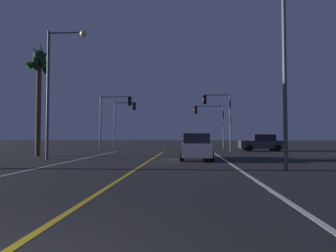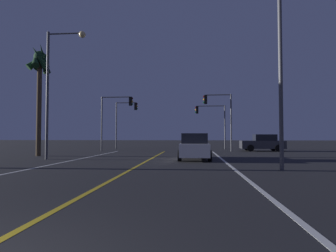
# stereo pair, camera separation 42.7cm
# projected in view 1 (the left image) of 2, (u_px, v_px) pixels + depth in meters

# --- Properties ---
(lane_edge_right) EXTENTS (0.16, 31.43, 0.01)m
(lane_edge_right) POSITION_uv_depth(u_px,v_px,m) (244.00, 173.00, 11.67)
(lane_edge_right) COLOR silver
(lane_edge_right) RESTS_ON ground
(lane_edge_left) EXTENTS (0.16, 31.43, 0.01)m
(lane_edge_left) POSITION_uv_depth(u_px,v_px,m) (27.00, 171.00, 12.35)
(lane_edge_left) COLOR silver
(lane_edge_left) RESTS_ON ground
(lane_center_divider) EXTENTS (0.16, 31.43, 0.01)m
(lane_center_divider) POSITION_uv_depth(u_px,v_px,m) (132.00, 172.00, 12.01)
(lane_center_divider) COLOR gold
(lane_center_divider) RESTS_ON ground
(car_crossing_side) EXTENTS (4.30, 2.02, 1.70)m
(car_crossing_side) POSITION_uv_depth(u_px,v_px,m) (262.00, 143.00, 28.60)
(car_crossing_side) COLOR black
(car_crossing_side) RESTS_ON ground
(car_lead_same_lane) EXTENTS (2.02, 4.30, 1.70)m
(car_lead_same_lane) POSITION_uv_depth(u_px,v_px,m) (196.00, 147.00, 18.13)
(car_lead_same_lane) COLOR black
(car_lead_same_lane) RESTS_ON ground
(traffic_light_near_right) EXTENTS (2.82, 0.36, 5.70)m
(traffic_light_near_right) POSITION_uv_depth(u_px,v_px,m) (217.00, 109.00, 27.94)
(traffic_light_near_right) COLOR #4C4C51
(traffic_light_near_right) RESTS_ON ground
(traffic_light_near_left) EXTENTS (3.35, 0.36, 5.61)m
(traffic_light_near_left) POSITION_uv_depth(u_px,v_px,m) (116.00, 110.00, 28.68)
(traffic_light_near_left) COLOR #4C4C51
(traffic_light_near_left) RESTS_ON ground
(traffic_light_far_right) EXTENTS (3.59, 0.36, 5.18)m
(traffic_light_far_right) POSITION_uv_depth(u_px,v_px,m) (209.00, 116.00, 33.44)
(traffic_light_far_right) COLOR #4C4C51
(traffic_light_far_right) RESTS_ON ground
(traffic_light_far_left) EXTENTS (2.74, 0.36, 5.68)m
(traffic_light_far_left) POSITION_uv_depth(u_px,v_px,m) (125.00, 114.00, 34.19)
(traffic_light_far_left) COLOR #4C4C51
(traffic_light_far_left) RESTS_ON ground
(street_lamp_right_near) EXTENTS (2.26, 0.44, 8.72)m
(street_lamp_right_near) POSITION_uv_depth(u_px,v_px,m) (273.00, 49.00, 12.69)
(street_lamp_right_near) COLOR #4C4C51
(street_lamp_right_near) RESTS_ON ground
(street_lamp_left_mid) EXTENTS (2.65, 0.44, 8.47)m
(street_lamp_left_mid) POSITION_uv_depth(u_px,v_px,m) (57.00, 77.00, 18.27)
(street_lamp_left_mid) COLOR #4C4C51
(street_lamp_left_mid) RESTS_ON ground
(palm_tree_left_mid) EXTENTS (2.15, 1.97, 8.64)m
(palm_tree_left_mid) POSITION_uv_depth(u_px,v_px,m) (40.00, 68.00, 21.44)
(palm_tree_left_mid) COLOR #473826
(palm_tree_left_mid) RESTS_ON ground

